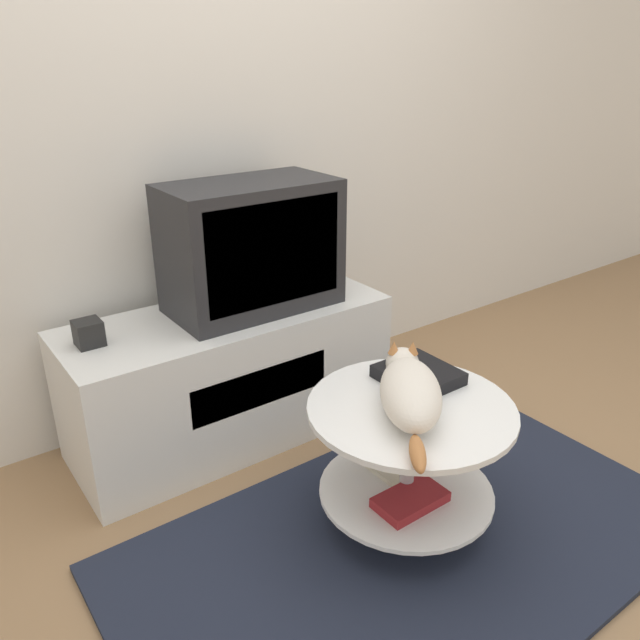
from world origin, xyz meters
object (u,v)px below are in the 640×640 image
at_px(dvd_box, 418,375).
at_px(speaker, 89,333).
at_px(tv, 251,246).
at_px(cat, 408,391).

bearing_deg(dvd_box, speaker, 137.03).
bearing_deg(tv, dvd_box, -76.02).
bearing_deg(cat, dvd_box, -15.68).
height_order(dvd_box, cat, cat).
bearing_deg(dvd_box, cat, -143.72).
height_order(speaker, cat, speaker).
bearing_deg(tv, cat, -88.18).
height_order(tv, dvd_box, tv).
xyz_separation_m(tv, speaker, (-0.60, 0.03, -0.19)).
distance_m(tv, dvd_box, 0.76).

